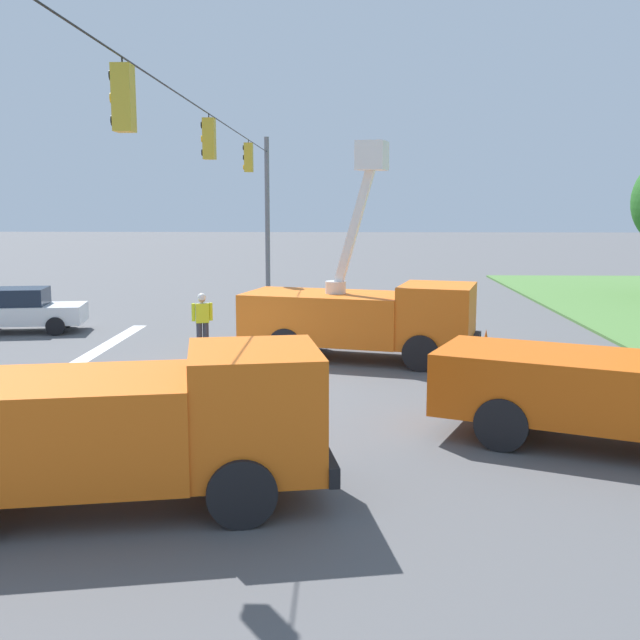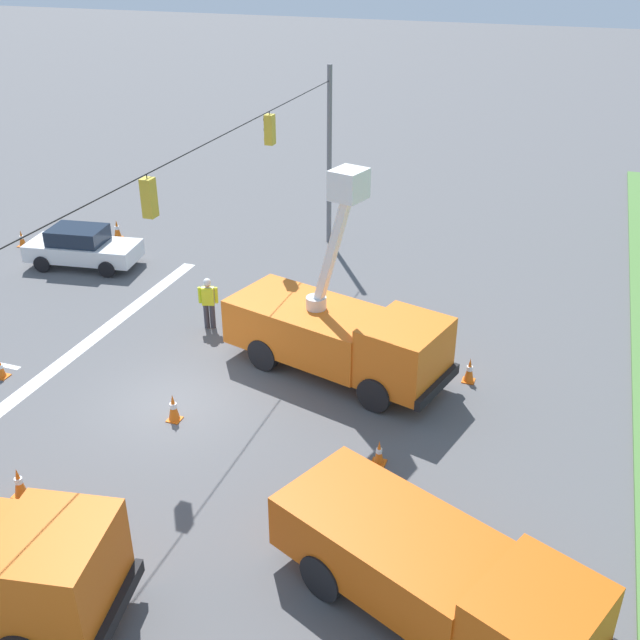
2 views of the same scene
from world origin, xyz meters
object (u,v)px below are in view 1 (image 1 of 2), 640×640
traffic_cone_foreground_right (42,309)px  traffic_cone_far_left (486,342)px  utility_truck_support_far (618,389)px  utility_truck_support_near (112,424)px  sedan_white (20,310)px  road_worker (202,318)px  traffic_cone_foreground_left (461,378)px  utility_truck_bucket_lift (363,313)px  traffic_cone_lane_edge_a (99,420)px  traffic_cone_near_bucket (226,374)px

traffic_cone_foreground_right → traffic_cone_far_left: bearing=68.2°
traffic_cone_foreground_right → utility_truck_support_far: bearing=48.2°
utility_truck_support_near → sedan_white: (-15.09, -8.00, -0.48)m
road_worker → traffic_cone_foreground_left: road_worker is taller
utility_truck_support_near → utility_truck_bucket_lift: bearing=160.0°
utility_truck_support_near → sedan_white: utility_truck_support_near is taller
traffic_cone_foreground_left → road_worker: bearing=-124.8°
traffic_cone_lane_edge_a → traffic_cone_near_bucket: bearing=154.7°
traffic_cone_foreground_left → utility_truck_support_near: bearing=-41.3°
road_worker → utility_truck_support_near: bearing=4.6°
utility_truck_bucket_lift → traffic_cone_lane_edge_a: (7.72, -5.23, -0.97)m
traffic_cone_foreground_right → traffic_cone_near_bucket: size_ratio=0.99×
utility_truck_bucket_lift → sedan_white: (-4.23, -11.96, -0.56)m
utility_truck_bucket_lift → traffic_cone_far_left: size_ratio=9.33×
road_worker → traffic_cone_lane_edge_a: bearing=-1.9°
traffic_cone_foreground_left → traffic_cone_near_bucket: traffic_cone_near_bucket is taller
utility_truck_bucket_lift → traffic_cone_foreground_right: bearing=-120.3°
traffic_cone_foreground_right → traffic_cone_near_bucket: (11.09, 9.03, 0.01)m
utility_truck_support_near → sedan_white: 17.09m
utility_truck_support_near → utility_truck_support_far: utility_truck_support_near is taller
utility_truck_support_far → traffic_cone_foreground_left: bearing=-151.5°
utility_truck_support_near → traffic_cone_foreground_left: 9.51m
traffic_cone_near_bucket → traffic_cone_lane_edge_a: size_ratio=1.03×
sedan_white → traffic_cone_far_left: 16.06m
traffic_cone_near_bucket → traffic_cone_far_left: traffic_cone_near_bucket is taller
traffic_cone_foreground_left → traffic_cone_foreground_right: size_ratio=0.84×
traffic_cone_foreground_right → traffic_cone_far_left: size_ratio=1.04×
road_worker → traffic_cone_foreground_left: 8.82m
traffic_cone_foreground_left → traffic_cone_lane_edge_a: size_ratio=0.86×
utility_truck_support_far → traffic_cone_foreground_right: size_ratio=8.56×
utility_truck_support_near → traffic_cone_lane_edge_a: bearing=-158.0°
utility_truck_support_far → traffic_cone_lane_edge_a: 9.78m
utility_truck_support_near → road_worker: bearing=-175.4°
utility_truck_bucket_lift → road_worker: 5.10m
road_worker → traffic_cone_foreground_left: bearing=55.2°
traffic_cone_near_bucket → sedan_white: bearing=-133.3°
road_worker → traffic_cone_foreground_right: 9.61m
utility_truck_support_near → traffic_cone_foreground_right: bearing=-155.0°
utility_truck_support_far → sedan_white: size_ratio=1.51×
sedan_white → traffic_cone_near_bucket: (8.06, 8.57, -0.39)m
utility_truck_bucket_lift → traffic_cone_far_left: bearing=102.2°
utility_truck_support_far → traffic_cone_lane_edge_a: bearing=-90.9°
sedan_white → traffic_cone_far_left: size_ratio=5.90×
road_worker → traffic_cone_far_left: (0.46, 8.66, -0.62)m
utility_truck_bucket_lift → utility_truck_support_near: 11.56m
sedan_white → traffic_cone_lane_edge_a: 13.73m
sedan_white → road_worker: 7.63m
sedan_white → utility_truck_bucket_lift: bearing=70.5°
road_worker → traffic_cone_near_bucket: size_ratio=2.20×
sedan_white → traffic_cone_foreground_right: sedan_white is taller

